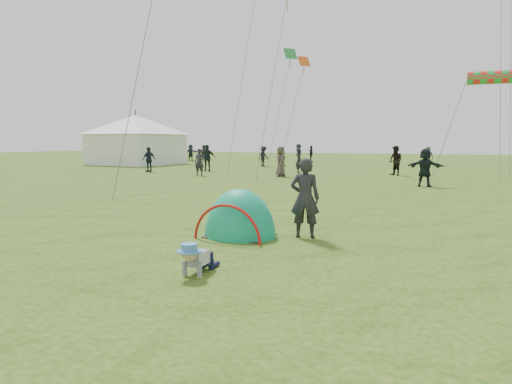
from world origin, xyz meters
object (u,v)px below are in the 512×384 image
(standing_adult, at_px, (305,198))
(event_marquee, at_px, (136,138))
(crawling_toddler, at_px, (196,257))
(popup_tent, at_px, (240,236))

(standing_adult, xyz_separation_m, event_marquee, (-21.68, 24.10, 1.45))
(standing_adult, height_order, event_marquee, event_marquee)
(crawling_toddler, xyz_separation_m, popup_tent, (-0.48, 2.79, -0.26))
(popup_tent, xyz_separation_m, event_marquee, (-20.37, 24.49, 2.29))
(standing_adult, bearing_deg, popup_tent, 5.73)
(crawling_toddler, relative_size, standing_adult, 0.41)
(event_marquee, bearing_deg, standing_adult, -41.93)
(crawling_toddler, bearing_deg, event_marquee, 127.22)
(popup_tent, height_order, event_marquee, event_marquee)
(standing_adult, bearing_deg, crawling_toddler, 64.56)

